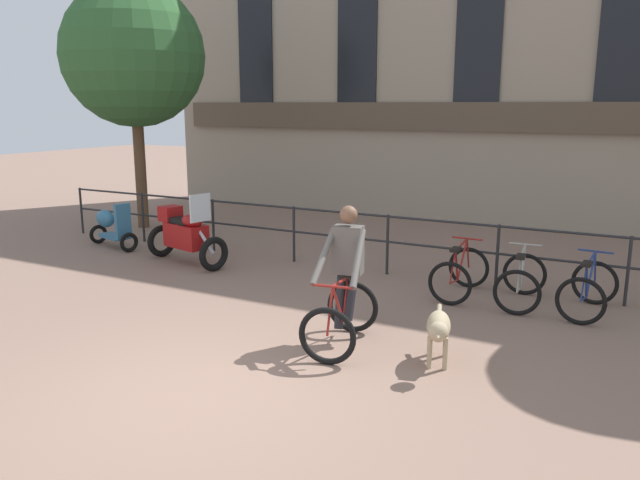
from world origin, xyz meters
TOP-DOWN VIEW (x-y plane):
  - ground_plane at (0.00, 0.00)m, footprint 60.00×60.00m
  - canal_railing at (-0.00, 5.20)m, footprint 15.05×0.05m
  - building_facade at (0.00, 10.99)m, footprint 18.00×0.72m
  - cyclist_with_bike at (0.74, 1.95)m, footprint 0.87×1.27m
  - dog at (1.97, 1.86)m, footprint 0.45×1.04m
  - parked_motorcycle at (-3.57, 4.14)m, footprint 1.82×1.02m
  - parked_bicycle_near_lamp at (1.46, 4.54)m, footprint 0.66×1.11m
  - parked_bicycle_mid_left at (2.37, 4.54)m, footprint 0.75×1.16m
  - parked_bicycle_mid_right at (3.29, 4.54)m, footprint 0.75×1.16m
  - parked_scooter at (-5.80, 4.46)m, footprint 1.34×0.70m
  - tree_canalside_left at (-6.80, 6.42)m, footprint 3.26×3.26m

SIDE VIEW (x-z plane):
  - ground_plane at x=0.00m, z-range 0.00..0.00m
  - parked_bicycle_near_lamp at x=1.46m, z-range -0.07..0.79m
  - parked_bicycle_mid_left at x=2.37m, z-range -0.07..0.79m
  - parked_bicycle_mid_right at x=3.29m, z-range -0.07..0.79m
  - dog at x=1.97m, z-range 0.12..0.75m
  - parked_scooter at x=-5.80m, z-range -0.02..0.94m
  - parked_motorcycle at x=-3.57m, z-range -0.11..1.24m
  - canal_railing at x=0.00m, z-range 0.18..1.23m
  - cyclist_with_bike at x=0.74m, z-range -0.09..1.61m
  - tree_canalside_left at x=-6.80m, z-range 1.17..6.80m
  - building_facade at x=0.00m, z-range -0.02..10.44m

